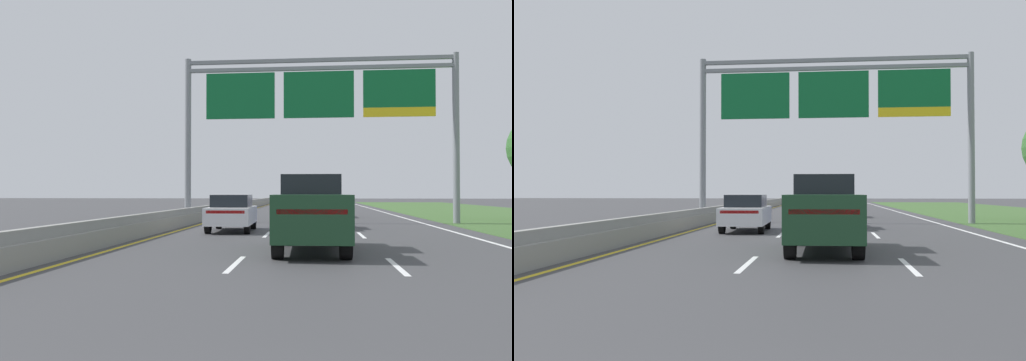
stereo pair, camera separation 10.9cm
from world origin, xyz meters
The scene contains 8 objects.
ground_plane centered at (0.00, 35.00, 0.00)m, with size 220.00×220.00×0.00m, color #3D3D3F.
lane_striping centered at (0.00, 34.54, 0.00)m, with size 11.96×106.00×0.01m.
median_barrier_concrete centered at (-6.60, 35.00, 0.35)m, with size 0.60×110.00×0.85m.
overhead_sign_gantry centered at (0.30, 28.01, 6.58)m, with size 15.06×0.42×9.22m.
pickup_truck_darkgreen centered at (-0.10, 13.51, 1.07)m, with size 2.06×5.42×2.20m.
car_navy_centre_lane_suv centered at (0.01, 35.25, 1.10)m, with size 1.91×4.70×2.11m.
car_blue_centre_lane_sedan centered at (0.16, 23.80, 0.82)m, with size 1.95×4.45×1.57m.
car_white_left_lane_sedan centered at (-3.50, 21.16, 0.82)m, with size 1.92×4.44×1.57m.
Camera 1 is at (-0.05, -2.19, 1.68)m, focal length 38.39 mm.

